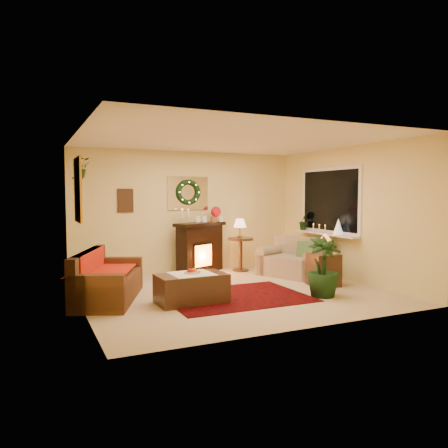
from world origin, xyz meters
name	(u,v)px	position (x,y,z in m)	size (l,w,h in m)	color
floor	(232,292)	(0.00, 0.00, 0.00)	(5.00, 5.00, 0.00)	beige
ceiling	(233,140)	(0.00, 0.00, 2.60)	(5.00, 5.00, 0.00)	white
wall_back	(188,212)	(0.00, 2.25, 1.30)	(5.00, 5.00, 0.00)	#EFD88C
wall_front	(311,225)	(0.00, -2.25, 1.30)	(5.00, 5.00, 0.00)	#EFD88C
wall_left	(79,220)	(-2.50, 0.00, 1.30)	(4.50, 4.50, 0.00)	#EFD88C
wall_right	(348,214)	(2.50, 0.00, 1.30)	(4.50, 4.50, 0.00)	#EFD88C
area_rug	(236,297)	(-0.12, -0.38, 0.01)	(2.27, 1.70, 0.01)	#6E020E
sofa	(109,273)	(-2.04, 0.29, 0.43)	(0.80, 1.82, 0.78)	brown
red_throw	(102,271)	(-2.12, 0.41, 0.46)	(0.88, 1.43, 0.02)	#B1210B
fireplace	(200,246)	(0.20, 2.04, 0.55)	(1.09, 0.34, 1.00)	#341A15
poinsettia	(216,212)	(0.56, 1.99, 1.30)	(0.22, 0.22, 0.22)	#AD141B
mantel_candle_a	(182,214)	(-0.21, 2.02, 1.26)	(0.06, 0.06, 0.18)	silver
mantel_candle_b	(188,214)	(-0.06, 2.05, 1.26)	(0.05, 0.05, 0.16)	silver
mantel_mirror	(188,193)	(0.00, 2.23, 1.70)	(0.92, 0.02, 0.72)	white
wreath	(188,192)	(0.00, 2.19, 1.72)	(0.55, 0.55, 0.11)	#194719
wall_art	(125,201)	(-1.35, 2.23, 1.55)	(0.32, 0.03, 0.48)	#381E11
gold_mirror	(78,190)	(-2.48, 0.30, 1.75)	(0.03, 0.84, 1.00)	gold
hanging_plant	(81,177)	(-2.34, 1.05, 1.97)	(0.33, 0.28, 0.36)	#194719
loveseat	(294,256)	(1.74, 0.73, 0.42)	(0.79, 1.36, 0.79)	gray
window_frame	(330,200)	(2.48, 0.55, 1.55)	(0.03, 1.86, 1.36)	white
window_glass	(329,200)	(2.47, 0.55, 1.55)	(0.02, 1.70, 1.22)	black
window_sill	(325,234)	(2.38, 0.55, 0.87)	(0.22, 1.86, 0.04)	white
mini_tree	(338,227)	(2.37, 0.12, 1.04)	(0.21, 0.21, 0.32)	white
sill_plant	(304,221)	(2.37, 1.28, 1.08)	(0.29, 0.23, 0.53)	#235720
side_table_round	(241,256)	(1.04, 1.76, 0.33)	(0.56, 0.56, 0.73)	#3F160C
lamp_cream	(240,231)	(1.01, 1.73, 0.88)	(0.28, 0.28, 0.43)	#F7CB93
end_table_square	(323,271)	(1.73, -0.26, 0.27)	(0.48, 0.48, 0.59)	#503319
lamp_tiffany	(325,246)	(1.74, -0.28, 0.74)	(0.29, 0.29, 0.42)	orange
coffee_table	(192,289)	(-0.91, -0.43, 0.21)	(1.07, 0.59, 0.45)	#422917
fruit_bowl	(192,274)	(-0.89, -0.41, 0.45)	(0.26, 0.26, 0.06)	beige
floor_palm	(323,269)	(1.20, -0.93, 0.45)	(1.64, 1.64, 2.93)	#20581F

